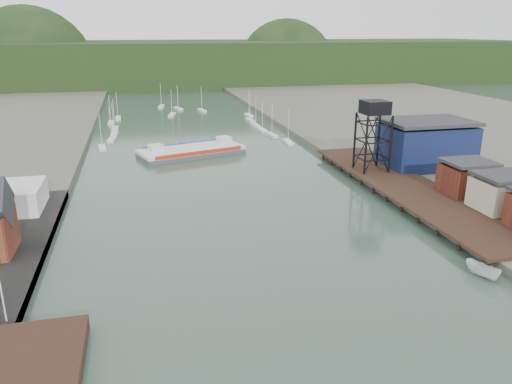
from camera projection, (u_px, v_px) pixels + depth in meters
name	position (u px, v px, depth m)	size (l,w,h in m)	color
ground	(310.00, 344.00, 55.22)	(600.00, 600.00, 0.00)	#283F33
east_land	(512.00, 146.00, 149.46)	(120.00, 400.00, 3.20)	#4C5142
west_stage	(28.00, 377.00, 48.55)	(10.00, 18.00, 1.80)	black
east_pier	(407.00, 186.00, 104.40)	(14.00, 70.00, 2.45)	black
lift_tower	(375.00, 112.00, 111.72)	(6.50, 6.50, 16.00)	black
blue_shed	(426.00, 144.00, 119.53)	(20.50, 14.50, 11.30)	#0C1137
marina_sailboats	(185.00, 124.00, 183.20)	(57.71, 92.65, 0.90)	silver
distant_hills	(154.00, 66.00, 329.87)	(500.00, 120.00, 80.00)	black
chain_ferry	(191.00, 151.00, 138.27)	(30.44, 19.17, 4.08)	#48494B
motorboat	(483.00, 271.00, 69.78)	(2.05, 5.46, 2.11)	silver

